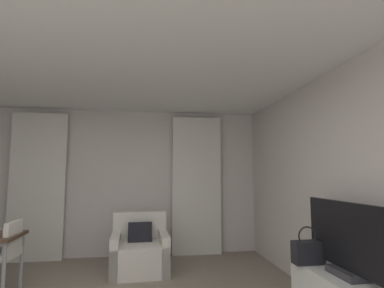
# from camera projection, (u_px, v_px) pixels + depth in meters

# --- Properties ---
(wall_window) EXTENTS (5.12, 0.06, 2.60)m
(wall_window) POSITION_uv_depth(u_px,v_px,m) (121.00, 182.00, 5.33)
(wall_window) COLOR silver
(wall_window) RESTS_ON ground
(wall_right) EXTENTS (0.06, 6.12, 2.60)m
(wall_right) POSITION_uv_depth(u_px,v_px,m) (371.00, 189.00, 2.73)
(wall_right) COLOR silver
(wall_right) RESTS_ON ground
(ceiling) EXTENTS (5.12, 6.12, 0.06)m
(ceiling) POSITION_uv_depth(u_px,v_px,m) (93.00, 33.00, 2.48)
(ceiling) COLOR white
(ceiling) RESTS_ON wall_left
(curtain_left_panel) EXTENTS (0.90, 0.06, 2.50)m
(curtain_left_panel) POSITION_uv_depth(u_px,v_px,m) (37.00, 185.00, 4.99)
(curtain_left_panel) COLOR silver
(curtain_left_panel) RESTS_ON ground
(curtain_right_panel) EXTENTS (0.90, 0.06, 2.50)m
(curtain_right_panel) POSITION_uv_depth(u_px,v_px,m) (197.00, 185.00, 5.40)
(curtain_right_panel) COLOR silver
(curtain_right_panel) RESTS_ON ground
(armchair) EXTENTS (0.86, 0.82, 0.84)m
(armchair) POSITION_uv_depth(u_px,v_px,m) (140.00, 252.00, 4.38)
(armchair) COLOR silver
(armchair) RESTS_ON ground
(desk_chair) EXTENTS (0.48, 0.48, 0.88)m
(desk_chair) POSITION_uv_depth(u_px,v_px,m) (0.00, 264.00, 3.43)
(desk_chair) COLOR gray
(desk_chair) RESTS_ON ground
(tv_flatscreen) EXTENTS (0.20, 1.03, 0.65)m
(tv_flatscreen) POSITION_uv_depth(u_px,v_px,m) (346.00, 241.00, 2.59)
(tv_flatscreen) COLOR #333338
(tv_flatscreen) RESTS_ON tv_console
(handbag_primary) EXTENTS (0.30, 0.14, 0.37)m
(handbag_primary) POSITION_uv_depth(u_px,v_px,m) (308.00, 251.00, 2.94)
(handbag_primary) COLOR black
(handbag_primary) RESTS_ON tv_console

